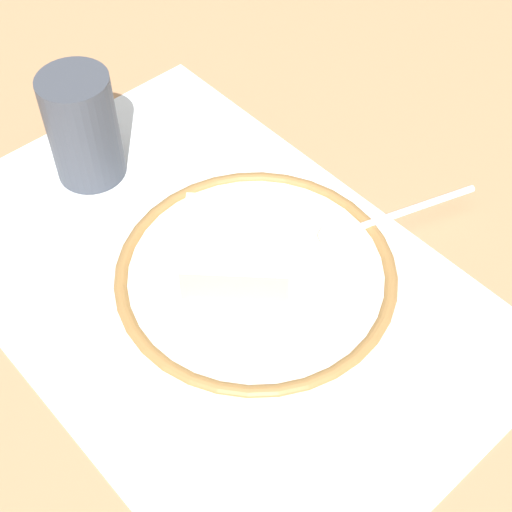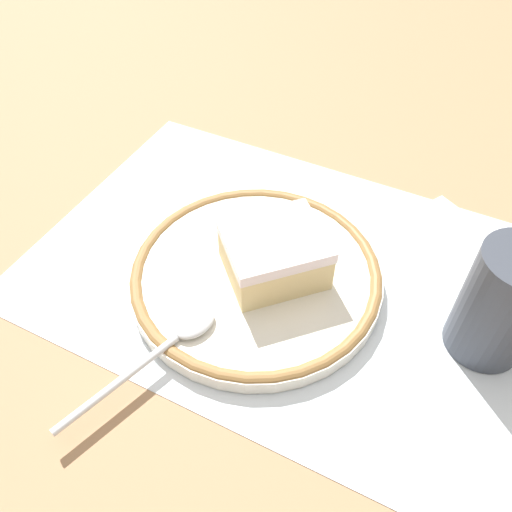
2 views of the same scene
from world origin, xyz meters
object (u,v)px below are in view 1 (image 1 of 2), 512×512
(plate, at_px, (256,276))
(napkin, at_px, (43,259))
(cake_slice, at_px, (237,248))
(spoon, at_px, (364,225))
(cup, at_px, (82,135))

(plate, bearing_deg, napkin, 40.19)
(cake_slice, bearing_deg, napkin, 41.46)
(plate, height_order, napkin, plate)
(spoon, distance_m, napkin, 0.27)
(plate, xyz_separation_m, cake_slice, (0.01, 0.01, 0.03))
(spoon, relative_size, napkin, 1.13)
(cake_slice, bearing_deg, plate, -153.04)
(plate, relative_size, cup, 2.20)
(cake_slice, relative_size, cup, 1.07)
(cup, relative_size, napkin, 0.80)
(cup, bearing_deg, cake_slice, -173.78)
(spoon, height_order, napkin, spoon)
(plate, xyz_separation_m, napkin, (0.14, 0.11, -0.01))
(spoon, bearing_deg, cup, 29.36)
(cake_slice, distance_m, napkin, 0.17)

